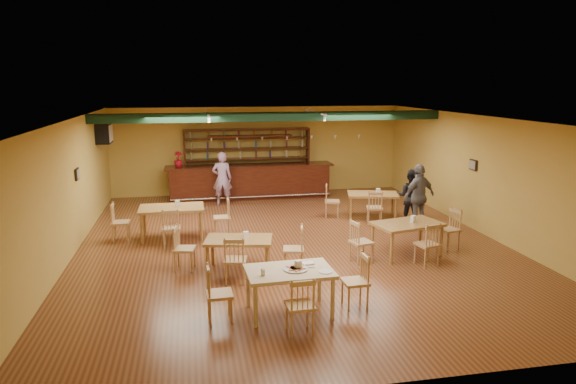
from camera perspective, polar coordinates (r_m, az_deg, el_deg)
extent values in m
plane|color=#5B301A|center=(12.41, 0.39, -5.78)|extent=(12.00, 12.00, 0.00)
cube|color=black|center=(14.59, -1.76, 8.42)|extent=(10.00, 0.30, 0.25)
cube|color=silver|center=(15.01, -9.00, 8.65)|extent=(0.05, 2.50, 0.05)
cube|color=silver|center=(15.46, 3.08, 8.87)|extent=(0.05, 2.50, 0.05)
cube|color=silver|center=(16.04, -19.86, 6.18)|extent=(0.34, 0.70, 0.48)
cube|color=black|center=(13.03, -22.50, 1.86)|extent=(0.04, 0.34, 0.28)
cube|color=black|center=(14.26, 20.00, 2.87)|extent=(0.04, 0.34, 0.28)
cube|color=#38110B|center=(17.15, -4.25, 1.18)|extent=(5.56, 0.85, 1.13)
cube|color=#38110B|center=(17.67, -4.52, 3.40)|extent=(4.30, 0.40, 2.28)
imported|color=#AB0F1F|center=(16.91, -12.18, 3.60)|extent=(0.36, 0.36, 0.51)
cube|color=olive|center=(13.10, -12.81, -3.32)|extent=(1.58, 0.95, 0.79)
cube|color=olive|center=(14.88, 9.40, -1.48)|extent=(1.58, 1.18, 0.71)
cube|color=olive|center=(10.68, -5.50, -6.94)|extent=(1.49, 1.07, 0.68)
cube|color=olive|center=(11.83, 13.13, -5.12)|extent=(1.66, 1.22, 0.75)
cube|color=tan|center=(8.72, 0.15, -11.06)|extent=(1.47, 0.98, 0.77)
cylinder|color=silver|center=(8.59, 0.83, -8.60)|extent=(0.53, 0.53, 0.01)
cylinder|color=#EAE5C6|center=(8.34, -2.80, -8.91)|extent=(0.08, 0.08, 0.11)
cube|color=white|center=(8.83, 2.21, -7.97)|extent=(0.23, 0.19, 0.03)
cube|color=silver|center=(8.67, 1.77, -8.35)|extent=(0.33, 0.15, 0.00)
cylinder|color=white|center=(8.51, 4.20, -8.86)|extent=(0.23, 0.23, 0.01)
imported|color=#8F51B0|center=(16.21, -7.38, 1.50)|extent=(0.65, 0.45, 1.70)
imported|color=black|center=(14.37, 13.55, -0.48)|extent=(0.93, 0.92, 1.52)
imported|color=slate|center=(13.95, 14.44, -0.48)|extent=(1.09, 0.73, 1.72)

